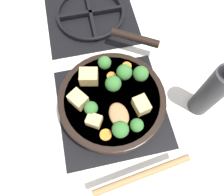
# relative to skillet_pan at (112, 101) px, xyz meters

# --- Properties ---
(ground_plane) EXTENTS (2.40, 2.40, 0.00)m
(ground_plane) POSITION_rel_skillet_pan_xyz_m (-0.00, -0.00, -0.06)
(ground_plane) COLOR white
(front_burner_grate) EXTENTS (0.31, 0.31, 0.03)m
(front_burner_grate) POSITION_rel_skillet_pan_xyz_m (-0.00, -0.00, -0.04)
(front_burner_grate) COLOR black
(front_burner_grate) RESTS_ON ground_plane
(rear_burner_grate) EXTENTS (0.31, 0.31, 0.03)m
(rear_burner_grate) POSITION_rel_skillet_pan_xyz_m (-0.00, 0.36, -0.04)
(rear_burner_grate) COLOR black
(rear_burner_grate) RESTS_ON ground_plane
(skillet_pan) EXTENTS (0.33, 0.38, 0.05)m
(skillet_pan) POSITION_rel_skillet_pan_xyz_m (0.00, 0.00, 0.00)
(skillet_pan) COLOR black
(skillet_pan) RESTS_ON front_burner_grate
(wooden_spoon) EXTENTS (0.24, 0.21, 0.02)m
(wooden_spoon) POSITION_rel_skillet_pan_xyz_m (0.02, -0.14, 0.03)
(wooden_spoon) COLOR #A87A4C
(wooden_spoon) RESTS_ON skillet_pan
(tofu_cube_center_large) EXTENTS (0.04, 0.05, 0.03)m
(tofu_cube_center_large) POSITION_rel_skillet_pan_xyz_m (0.06, -0.04, 0.04)
(tofu_cube_center_large) COLOR #DBB770
(tofu_cube_center_large) RESTS_ON skillet_pan
(tofu_cube_near_handle) EXTENTS (0.05, 0.04, 0.03)m
(tofu_cube_near_handle) POSITION_rel_skillet_pan_xyz_m (-0.06, -0.06, 0.04)
(tofu_cube_near_handle) COLOR #DBB770
(tofu_cube_near_handle) RESTS_ON skillet_pan
(tofu_cube_east_chunk) EXTENTS (0.05, 0.06, 0.04)m
(tofu_cube_east_chunk) POSITION_rel_skillet_pan_xyz_m (-0.09, 0.00, 0.04)
(tofu_cube_east_chunk) COLOR #DBB770
(tofu_cube_east_chunk) RESTS_ON skillet_pan
(tofu_cube_west_chunk) EXTENTS (0.05, 0.05, 0.04)m
(tofu_cube_west_chunk) POSITION_rel_skillet_pan_xyz_m (-0.05, 0.06, 0.04)
(tofu_cube_west_chunk) COLOR #DBB770
(tofu_cube_west_chunk) RESTS_ON skillet_pan
(broccoli_floret_near_spoon) EXTENTS (0.04, 0.04, 0.05)m
(broccoli_floret_near_spoon) POSITION_rel_skillet_pan_xyz_m (0.08, 0.04, 0.05)
(broccoli_floret_near_spoon) COLOR #709956
(broccoli_floret_near_spoon) RESTS_ON skillet_pan
(broccoli_floret_center_top) EXTENTS (0.03, 0.03, 0.04)m
(broccoli_floret_center_top) POSITION_rel_skillet_pan_xyz_m (0.04, -0.09, 0.05)
(broccoli_floret_center_top) COLOR #709956
(broccoli_floret_center_top) RESTS_ON skillet_pan
(broccoli_floret_east_rim) EXTENTS (0.03, 0.03, 0.04)m
(broccoli_floret_east_rim) POSITION_rel_skillet_pan_xyz_m (-0.06, -0.03, 0.05)
(broccoli_floret_east_rim) COLOR #709956
(broccoli_floret_east_rim) RESTS_ON skillet_pan
(broccoli_floret_west_rim) EXTENTS (0.04, 0.04, 0.05)m
(broccoli_floret_west_rim) POSITION_rel_skillet_pan_xyz_m (0.01, 0.03, 0.05)
(broccoli_floret_west_rim) COLOR #709956
(broccoli_floret_west_rim) RESTS_ON skillet_pan
(broccoli_floret_north_edge) EXTENTS (0.04, 0.04, 0.05)m
(broccoli_floret_north_edge) POSITION_rel_skillet_pan_xyz_m (0.00, -0.10, 0.05)
(broccoli_floret_north_edge) COLOR #709956
(broccoli_floret_north_edge) RESTS_ON skillet_pan
(broccoli_floret_south_cluster) EXTENTS (0.04, 0.04, 0.04)m
(broccoli_floret_south_cluster) POSITION_rel_skillet_pan_xyz_m (0.00, 0.09, 0.05)
(broccoli_floret_south_cluster) COLOR #709956
(broccoli_floret_south_cluster) RESTS_ON skillet_pan
(broccoli_floret_mid_floret) EXTENTS (0.04, 0.04, 0.05)m
(broccoli_floret_mid_floret) POSITION_rel_skillet_pan_xyz_m (0.04, 0.05, 0.05)
(broccoli_floret_mid_floret) COLOR #709956
(broccoli_floret_mid_floret) RESTS_ON skillet_pan
(carrot_slice_orange_thin) EXTENTS (0.03, 0.03, 0.01)m
(carrot_slice_orange_thin) POSITION_rel_skillet_pan_xyz_m (0.01, 0.06, 0.03)
(carrot_slice_orange_thin) COLOR orange
(carrot_slice_orange_thin) RESTS_ON skillet_pan
(carrot_slice_near_center) EXTENTS (0.03, 0.03, 0.01)m
(carrot_slice_near_center) POSITION_rel_skillet_pan_xyz_m (-0.04, -0.10, 0.03)
(carrot_slice_near_center) COLOR orange
(carrot_slice_near_center) RESTS_ON skillet_pan
(carrot_slice_edge_slice) EXTENTS (0.03, 0.03, 0.01)m
(carrot_slice_edge_slice) POSITION_rel_skillet_pan_xyz_m (0.06, 0.08, 0.03)
(carrot_slice_edge_slice) COLOR orange
(carrot_slice_edge_slice) RESTS_ON skillet_pan
(pepper_mill) EXTENTS (0.06, 0.06, 0.23)m
(pepper_mill) POSITION_rel_skillet_pan_xyz_m (0.25, -0.05, 0.05)
(pepper_mill) COLOR #333338
(pepper_mill) RESTS_ON ground_plane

